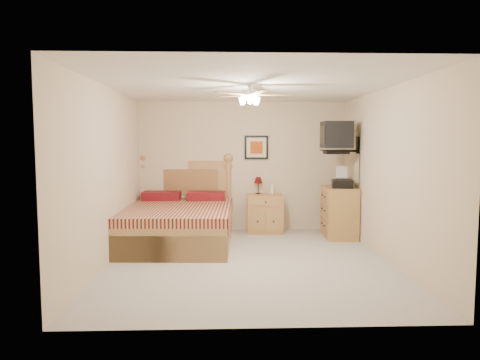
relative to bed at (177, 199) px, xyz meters
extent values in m
plane|color=#ACA59B|center=(1.15, -1.12, -0.76)|extent=(4.50, 4.50, 0.00)
cube|color=white|center=(1.15, -1.12, 1.74)|extent=(4.00, 4.50, 0.04)
cube|color=beige|center=(1.15, 1.13, 0.49)|extent=(4.00, 0.04, 2.50)
cube|color=beige|center=(1.15, -3.37, 0.49)|extent=(4.00, 0.04, 2.50)
cube|color=beige|center=(-0.85, -1.12, 0.49)|extent=(0.04, 4.50, 2.50)
cube|color=beige|center=(3.15, -1.12, 0.49)|extent=(0.04, 4.50, 2.50)
cube|color=#C47940|center=(1.57, 0.88, -0.39)|extent=(0.69, 0.53, 0.73)
imported|color=silver|center=(1.71, 0.94, 0.09)|extent=(0.10, 0.11, 0.24)
cube|color=black|center=(1.42, 1.11, 0.86)|extent=(0.46, 0.04, 0.46)
cube|color=olive|center=(2.88, 0.40, -0.30)|extent=(0.58, 0.80, 0.92)
imported|color=beige|center=(2.83, 0.72, 0.17)|extent=(0.30, 0.34, 0.03)
imported|color=tan|center=(2.82, 0.72, 0.19)|extent=(0.24, 0.32, 0.02)
camera|label=1|loc=(0.82, -7.18, 0.95)|focal=32.00mm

